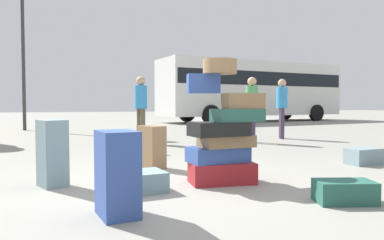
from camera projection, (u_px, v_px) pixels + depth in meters
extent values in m
plane|color=gray|center=(191.00, 186.00, 4.31)|extent=(80.00, 80.00, 0.00)
cube|color=maroon|center=(222.00, 173.00, 4.47)|extent=(0.80, 0.50, 0.25)
cube|color=#334F99|center=(218.00, 154.00, 4.49)|extent=(0.74, 0.46, 0.19)
cube|color=olive|center=(226.00, 141.00, 4.46)|extent=(0.66, 0.41, 0.14)
cube|color=black|center=(219.00, 129.00, 4.34)|extent=(0.70, 0.45, 0.16)
cube|color=#26594C|center=(237.00, 115.00, 4.42)|extent=(0.61, 0.37, 0.15)
cube|color=olive|center=(243.00, 101.00, 4.45)|extent=(0.47, 0.28, 0.19)
cube|color=#334F99|center=(203.00, 84.00, 4.46)|extent=(0.41, 0.28, 0.23)
cylinder|color=olive|center=(220.00, 67.00, 4.41)|extent=(0.41, 0.41, 0.17)
cube|color=gray|center=(137.00, 182.00, 4.01)|extent=(0.65, 0.50, 0.22)
cube|color=olive|center=(151.00, 147.00, 5.49)|extent=(0.40, 0.48, 0.63)
cube|color=#26594C|center=(345.00, 192.00, 3.58)|extent=(0.61, 0.45, 0.22)
cube|color=gray|center=(364.00, 156.00, 5.85)|extent=(0.57, 0.37, 0.25)
cube|color=gray|center=(52.00, 153.00, 4.29)|extent=(0.38, 0.41, 0.77)
cube|color=#334F99|center=(117.00, 174.00, 3.15)|extent=(0.36, 0.47, 0.73)
cube|color=#4C4C51|center=(143.00, 150.00, 6.86)|extent=(0.74, 0.53, 0.20)
cylinder|color=brown|center=(139.00, 126.00, 9.06)|extent=(0.12, 0.12, 0.84)
cylinder|color=brown|center=(143.00, 126.00, 8.87)|extent=(0.12, 0.12, 0.84)
cylinder|color=#338CCC|center=(141.00, 97.00, 8.93)|extent=(0.30, 0.30, 0.56)
sphere|color=tan|center=(141.00, 81.00, 8.92)|extent=(0.22, 0.22, 0.22)
cylinder|color=#3F334C|center=(253.00, 126.00, 9.20)|extent=(0.12, 0.12, 0.78)
cylinder|color=#3F334C|center=(250.00, 127.00, 9.01)|extent=(0.12, 0.12, 0.78)
cylinder|color=#4C9959|center=(252.00, 98.00, 9.07)|extent=(0.30, 0.30, 0.61)
sphere|color=tan|center=(252.00, 82.00, 9.06)|extent=(0.22, 0.22, 0.22)
cylinder|color=#3F334C|center=(281.00, 123.00, 10.26)|extent=(0.12, 0.12, 0.84)
cylinder|color=#3F334C|center=(282.00, 124.00, 10.04)|extent=(0.12, 0.12, 0.84)
cylinder|color=#338CCC|center=(282.00, 98.00, 10.12)|extent=(0.30, 0.30, 0.58)
sphere|color=tan|center=(282.00, 83.00, 10.10)|extent=(0.22, 0.22, 0.22)
cube|color=silver|center=(253.00, 89.00, 20.06)|extent=(10.74, 4.17, 2.80)
cube|color=black|center=(253.00, 80.00, 20.04)|extent=(10.53, 4.16, 0.70)
cylinder|color=black|center=(286.00, 112.00, 22.79)|extent=(0.93, 0.39, 0.90)
cylinder|color=black|center=(316.00, 113.00, 20.58)|extent=(0.93, 0.39, 0.90)
cylinder|color=black|center=(187.00, 113.00, 19.66)|extent=(0.93, 0.39, 0.90)
cylinder|color=black|center=(211.00, 114.00, 17.44)|extent=(0.93, 0.39, 0.90)
cylinder|color=#333338|center=(23.00, 43.00, 13.16)|extent=(0.12, 0.12, 6.25)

